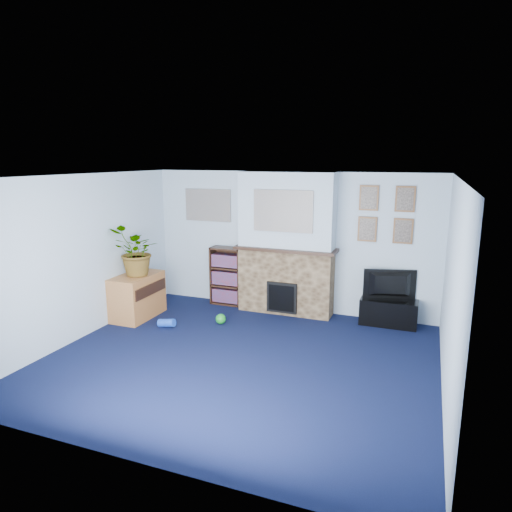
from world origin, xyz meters
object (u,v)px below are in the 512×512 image
at_px(bookshelf, 227,277).
at_px(television, 390,285).
at_px(tv_stand, 389,311).
at_px(sideboard, 138,297).

bearing_deg(bookshelf, television, -1.13).
height_order(television, bookshelf, bookshelf).
distance_m(tv_stand, sideboard, 4.12).
distance_m(bookshelf, sideboard, 1.63).
distance_m(television, sideboard, 4.13).
relative_size(television, sideboard, 0.88).
bearing_deg(tv_stand, television, 90.00).
bearing_deg(sideboard, tv_stand, 15.57).
bearing_deg(television, sideboard, 0.94).
height_order(bookshelf, sideboard, bookshelf).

